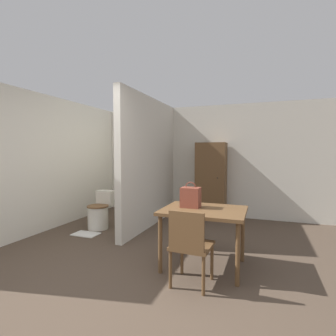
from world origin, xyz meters
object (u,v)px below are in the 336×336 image
Objects in this scene: handbag at (191,197)px; wooden_chair at (190,244)px; dining_table at (204,216)px; wooden_cabinet at (211,181)px; toilet at (100,213)px.

wooden_chair is at bearing -75.16° from handbag.
dining_table is 0.62× the size of wooden_cabinet.
wooden_cabinet reaches higher than toilet.
toilet is (-2.23, 0.99, -0.36)m from dining_table.
toilet is 2.33m from handbag.
handbag is 0.20× the size of wooden_cabinet.
wooden_chair is at bearing -93.12° from dining_table.
wooden_chair is 0.51× the size of wooden_cabinet.
wooden_chair is 3.07m from wooden_cabinet.
wooden_cabinet is (1.85, 1.51, 0.54)m from toilet.
wooden_cabinet reaches higher than wooden_chair.
toilet is at bearing 155.42° from handbag.
dining_table is 2.47m from toilet.
handbag reaches higher than wooden_chair.
wooden_cabinet reaches higher than dining_table.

